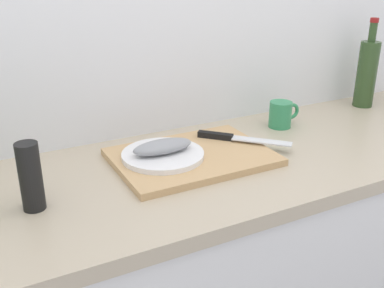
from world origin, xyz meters
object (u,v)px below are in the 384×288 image
at_px(pepper_mill, 30,177).
at_px(cutting_board, 192,157).
at_px(fish_fillet, 163,147).
at_px(chef_knife, 232,138).
at_px(white_plate, 163,155).
at_px(wine_bottle, 367,72).
at_px(coffee_mug_0, 281,114).

bearing_deg(pepper_mill, cutting_board, 9.04).
height_order(fish_fillet, chef_knife, fish_fillet).
xyz_separation_m(cutting_board, white_plate, (-0.08, 0.01, 0.02)).
relative_size(chef_knife, wine_bottle, 0.68).
distance_m(white_plate, chef_knife, 0.24).
relative_size(fish_fillet, chef_knife, 0.76).
bearing_deg(chef_knife, pepper_mill, -124.16).
xyz_separation_m(cutting_board, pepper_mill, (-0.45, -0.07, 0.07)).
xyz_separation_m(cutting_board, coffee_mug_0, (0.40, 0.11, 0.03)).
distance_m(cutting_board, pepper_mill, 0.46).
xyz_separation_m(fish_fillet, wine_bottle, (0.91, 0.13, 0.08)).
height_order(white_plate, pepper_mill, pepper_mill).
relative_size(cutting_board, coffee_mug_0, 3.80).
bearing_deg(pepper_mill, white_plate, 13.29).
bearing_deg(pepper_mill, fish_fillet, 13.29).
height_order(white_plate, fish_fillet, fish_fillet).
xyz_separation_m(cutting_board, wine_bottle, (0.83, 0.15, 0.12)).
xyz_separation_m(chef_knife, coffee_mug_0, (0.24, 0.07, 0.02)).
bearing_deg(fish_fillet, chef_knife, 4.60).
relative_size(white_plate, coffee_mug_0, 2.00).
xyz_separation_m(fish_fillet, pepper_mill, (-0.37, -0.09, 0.03)).
bearing_deg(chef_knife, coffee_mug_0, 62.53).
relative_size(chef_knife, coffee_mug_0, 1.97).
xyz_separation_m(fish_fillet, chef_knife, (0.24, 0.02, -0.02)).
bearing_deg(fish_fillet, coffee_mug_0, 10.72).
height_order(cutting_board, chef_knife, chef_knife).
bearing_deg(cutting_board, coffee_mug_0, 14.93).
xyz_separation_m(white_plate, chef_knife, (0.24, 0.02, 0.00)).
distance_m(cutting_board, fish_fillet, 0.10).
bearing_deg(coffee_mug_0, wine_bottle, 5.67).
height_order(fish_fillet, pepper_mill, pepper_mill).
bearing_deg(wine_bottle, coffee_mug_0, -174.33).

